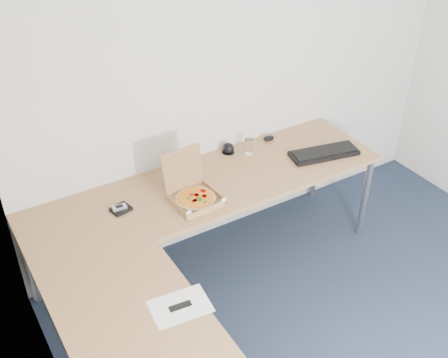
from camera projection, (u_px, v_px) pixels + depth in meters
room_shell at (442, 206)px, 2.66m from camera, size 3.50×3.50×2.50m
desk at (197, 239)px, 3.30m from camera, size 2.50×2.20×0.73m
pizza_box at (194, 195)px, 3.56m from camera, size 0.29×0.34×0.29m
drinking_glass at (249, 146)px, 4.02m from camera, size 0.06×0.06×0.11m
keyboard at (324, 153)px, 4.02m from camera, size 0.53×0.28×0.03m
mouse at (269, 138)px, 4.20m from camera, size 0.10×0.07×0.03m
wallet at (121, 209)px, 3.48m from camera, size 0.14×0.12×0.02m
phone at (119, 207)px, 3.46m from camera, size 0.09×0.05×0.02m
paper_sheet at (180, 306)px, 2.82m from camera, size 0.32×0.24×0.00m
dome_speaker at (228, 148)px, 4.04m from camera, size 0.09×0.09×0.08m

